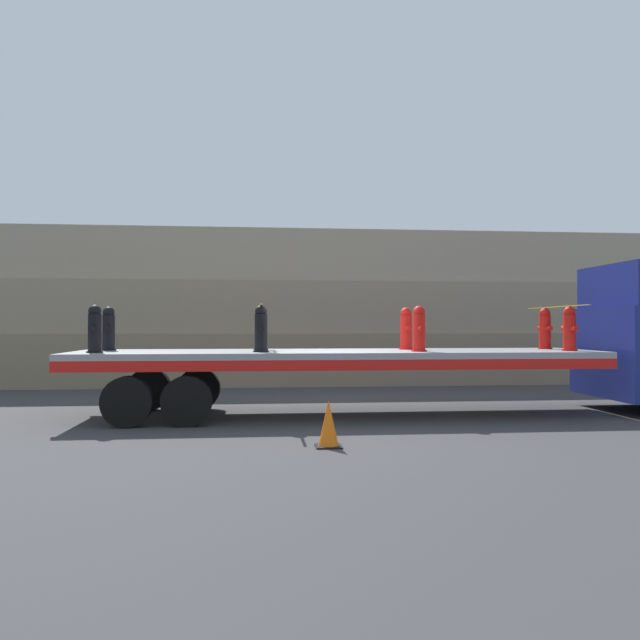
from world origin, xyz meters
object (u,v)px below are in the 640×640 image
fire_hydrant_red_far_3 (545,329)px  traffic_cone (329,424)px  fire_hydrant_black_far_1 (261,329)px  fire_hydrant_black_near_1 (261,329)px  fire_hydrant_red_far_2 (406,329)px  flatbed_trailer (300,363)px  fire_hydrant_red_near_2 (419,329)px  fire_hydrant_black_far_0 (109,329)px  fire_hydrant_black_near_0 (95,329)px  fire_hydrant_red_near_3 (569,329)px

fire_hydrant_red_far_3 → traffic_cone: size_ratio=1.27×
traffic_cone → fire_hydrant_red_far_3: bearing=36.3°
fire_hydrant_black_far_1 → traffic_cone: bearing=-75.4°
fire_hydrant_black_near_1 → fire_hydrant_red_far_2: 3.32m
flatbed_trailer → fire_hydrant_black_far_1: size_ratio=11.66×
flatbed_trailer → fire_hydrant_black_far_1: (-0.80, 0.55, 0.69)m
fire_hydrant_red_near_2 → fire_hydrant_black_far_1: bearing=160.7°
fire_hydrant_black_far_1 → fire_hydrant_red_far_3: same height
fire_hydrant_black_far_0 → fire_hydrant_red_far_3: size_ratio=1.00×
traffic_cone → fire_hydrant_black_far_0: bearing=137.0°
fire_hydrant_black_far_0 → fire_hydrant_red_far_3: bearing=0.0°
fire_hydrant_red_far_2 → traffic_cone: fire_hydrant_red_far_2 is taller
fire_hydrant_red_far_2 → fire_hydrant_red_far_3: 3.13m
fire_hydrant_black_near_0 → fire_hydrant_red_far_3: (9.39, 1.09, 0.00)m
fire_hydrant_black_near_0 → traffic_cone: fire_hydrant_black_near_0 is taller
fire_hydrant_black_near_1 → traffic_cone: size_ratio=1.27×
fire_hydrant_black_near_1 → fire_hydrant_black_far_1: bearing=90.0°
flatbed_trailer → fire_hydrant_black_far_0: fire_hydrant_black_far_0 is taller
fire_hydrant_red_near_2 → traffic_cone: bearing=-127.5°
fire_hydrant_black_near_1 → traffic_cone: (1.01, -2.77, -1.42)m
fire_hydrant_black_far_1 → traffic_cone: size_ratio=1.27×
fire_hydrant_red_far_2 → fire_hydrant_red_far_3: bearing=0.0°
traffic_cone → fire_hydrant_red_far_2: bearing=61.2°
flatbed_trailer → fire_hydrant_black_far_1: fire_hydrant_black_far_1 is taller
fire_hydrant_red_near_2 → fire_hydrant_red_near_3: 3.13m
fire_hydrant_red_far_2 → fire_hydrant_red_near_3: 3.32m
fire_hydrant_black_far_0 → fire_hydrant_black_near_1: size_ratio=1.00×
fire_hydrant_black_far_0 → fire_hydrant_red_near_3: bearing=-6.6°
fire_hydrant_black_near_1 → fire_hydrant_red_near_3: (6.26, 0.00, 0.00)m
flatbed_trailer → fire_hydrant_black_near_0: fire_hydrant_black_near_0 is taller
traffic_cone → fire_hydrant_black_near_1: bearing=110.0°
fire_hydrant_red_near_3 → fire_hydrant_black_far_0: bearing=173.4°
fire_hydrant_black_near_0 → fire_hydrant_black_near_1: same height
fire_hydrant_black_near_0 → fire_hydrant_red_far_3: same height
fire_hydrant_black_far_0 → fire_hydrant_black_near_1: same height
fire_hydrant_black_near_0 → fire_hydrant_black_far_1: bearing=19.3°
fire_hydrant_black_near_0 → fire_hydrant_red_far_3: bearing=6.6°
fire_hydrant_red_near_2 → traffic_cone: size_ratio=1.27×
fire_hydrant_red_far_2 → fire_hydrant_red_near_3: size_ratio=1.00×
flatbed_trailer → fire_hydrant_red_far_2: 2.49m
fire_hydrant_red_near_3 → fire_hydrant_red_near_2: bearing=180.0°
fire_hydrant_black_far_0 → fire_hydrant_black_far_1: bearing=0.0°
fire_hydrant_black_near_1 → fire_hydrant_red_far_3: 6.35m
fire_hydrant_red_far_3 → traffic_cone: (-5.25, -3.86, -1.42)m
flatbed_trailer → fire_hydrant_black_far_1: 1.19m
fire_hydrant_black_near_0 → fire_hydrant_red_far_2: size_ratio=1.00×
fire_hydrant_black_near_0 → fire_hydrant_black_near_1: 3.13m
traffic_cone → fire_hydrant_red_near_2: bearing=52.5°
fire_hydrant_black_far_0 → fire_hydrant_black_far_1: same height
fire_hydrant_red_near_3 → fire_hydrant_red_far_2: bearing=160.7°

